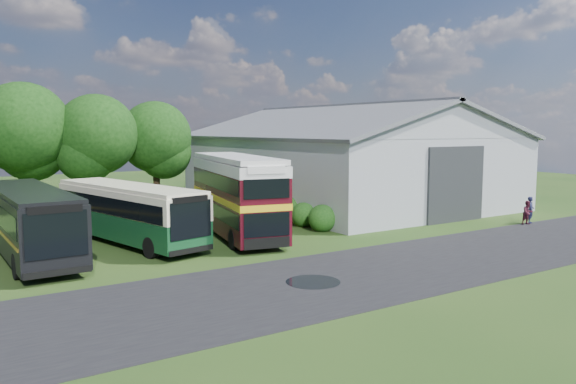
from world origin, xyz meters
TOP-DOWN VIEW (x-y plane):
  - ground at (0.00, 0.00)m, footprint 120.00×120.00m
  - asphalt_road at (3.00, -3.00)m, footprint 60.00×8.00m
  - puddle at (-1.50, -3.00)m, footprint 2.20×2.20m
  - storage_shed at (15.00, 15.98)m, footprint 18.80×24.80m
  - tree_mid at (-8.00, 24.80)m, footprint 6.80×6.80m
  - tree_right_a at (-3.00, 23.80)m, footprint 6.26×6.26m
  - tree_right_b at (2.00, 24.60)m, footprint 5.98×5.98m
  - shrub_front at (5.60, 6.00)m, footprint 1.70×1.70m
  - shrub_mid at (5.60, 8.00)m, footprint 1.60×1.60m
  - shrub_back at (5.60, 10.00)m, footprint 1.80×1.80m
  - bus_green_single at (-5.25, 8.82)m, footprint 5.01×11.74m
  - bus_maroon_double at (0.58, 7.49)m, footprint 4.88×11.07m
  - bus_dark_single at (-10.26, 8.20)m, footprint 3.03×12.02m
  - visitor_a at (18.65, 0.84)m, footprint 0.76×0.69m
  - visitor_b at (17.98, 0.58)m, footprint 0.87×0.74m

SIDE VIEW (x-z plane):
  - ground at x=0.00m, z-range 0.00..0.00m
  - asphalt_road at x=3.00m, z-range -0.01..0.01m
  - puddle at x=-1.50m, z-range -0.01..0.01m
  - shrub_front at x=5.60m, z-range -0.85..0.85m
  - shrub_mid at x=5.60m, z-range -0.80..0.80m
  - shrub_back at x=5.60m, z-range -0.90..0.90m
  - visitor_b at x=17.98m, z-range 0.00..1.54m
  - visitor_a at x=18.65m, z-range 0.00..1.74m
  - bus_green_single at x=-5.25m, z-range 0.10..3.26m
  - bus_dark_single at x=-10.26m, z-range 0.11..3.41m
  - bus_maroon_double at x=0.58m, z-range 0.00..4.61m
  - storage_shed at x=15.00m, z-range 0.09..8.24m
  - tree_right_b at x=2.00m, z-range 1.21..9.66m
  - tree_right_a at x=-3.00m, z-range 1.27..10.10m
  - tree_mid at x=-8.00m, z-range 1.38..10.98m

